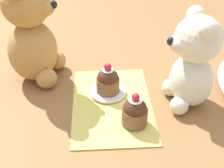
% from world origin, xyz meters
% --- Properties ---
extents(ground_plane, '(4.00, 4.00, 0.00)m').
position_xyz_m(ground_plane, '(0.00, 0.00, 0.00)').
color(ground_plane, olive).
extents(knitted_placemat, '(0.28, 0.18, 0.01)m').
position_xyz_m(knitted_placemat, '(0.00, 0.00, 0.00)').
color(knitted_placemat, '#E0D166').
rests_on(knitted_placemat, ground_plane).
extents(teddy_bear_cream, '(0.11, 0.11, 0.22)m').
position_xyz_m(teddy_bear_cream, '(0.00, 0.17, 0.11)').
color(teddy_bear_cream, silver).
rests_on(teddy_bear_cream, ground_plane).
extents(teddy_bear_tan, '(0.15, 0.14, 0.26)m').
position_xyz_m(teddy_bear_tan, '(-0.13, -0.18, 0.12)').
color(teddy_bear_tan, '#B78447').
rests_on(teddy_bear_tan, ground_plane).
extents(cupcake_near_cream_bear, '(0.05, 0.05, 0.07)m').
position_xyz_m(cupcake_near_cream_bear, '(0.07, 0.04, 0.03)').
color(cupcake_near_cream_bear, brown).
rests_on(cupcake_near_cream_bear, knitted_placemat).
extents(saucer_plate, '(0.09, 0.09, 0.01)m').
position_xyz_m(saucer_plate, '(-0.04, -0.01, 0.01)').
color(saucer_plate, silver).
rests_on(saucer_plate, knitted_placemat).
extents(cupcake_near_tan_bear, '(0.05, 0.05, 0.07)m').
position_xyz_m(cupcake_near_tan_bear, '(-0.04, -0.01, 0.04)').
color(cupcake_near_tan_bear, brown).
rests_on(cupcake_near_tan_bear, saucer_plate).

